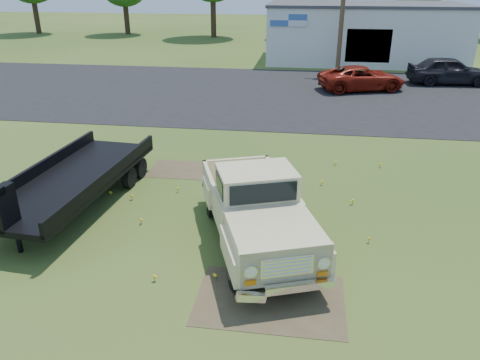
{
  "coord_description": "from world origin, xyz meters",
  "views": [
    {
      "loc": [
        1.99,
        -10.72,
        6.07
      ],
      "look_at": [
        0.31,
        1.0,
        0.85
      ],
      "focal_mm": 35.0,
      "sensor_mm": 36.0,
      "label": 1
    }
  ],
  "objects_px": {
    "vintage_pickup_truck": "(256,207)",
    "dark_sedan": "(449,71)",
    "red_pickup": "(362,78)",
    "flatbed_trailer": "(73,175)"
  },
  "relations": [
    {
      "from": "vintage_pickup_truck",
      "to": "dark_sedan",
      "type": "relative_size",
      "value": 1.14
    },
    {
      "from": "red_pickup",
      "to": "vintage_pickup_truck",
      "type": "bearing_deg",
      "value": 148.81
    },
    {
      "from": "flatbed_trailer",
      "to": "dark_sedan",
      "type": "relative_size",
      "value": 1.42
    },
    {
      "from": "flatbed_trailer",
      "to": "red_pickup",
      "type": "relative_size",
      "value": 1.4
    },
    {
      "from": "vintage_pickup_truck",
      "to": "red_pickup",
      "type": "distance_m",
      "value": 17.83
    },
    {
      "from": "dark_sedan",
      "to": "vintage_pickup_truck",
      "type": "bearing_deg",
      "value": 150.99
    },
    {
      "from": "red_pickup",
      "to": "dark_sedan",
      "type": "relative_size",
      "value": 1.02
    },
    {
      "from": "flatbed_trailer",
      "to": "red_pickup",
      "type": "xyz_separation_m",
      "value": [
        9.41,
        16.0,
        -0.25
      ]
    },
    {
      "from": "vintage_pickup_truck",
      "to": "red_pickup",
      "type": "xyz_separation_m",
      "value": [
        4.09,
        17.35,
        -0.31
      ]
    },
    {
      "from": "vintage_pickup_truck",
      "to": "red_pickup",
      "type": "bearing_deg",
      "value": 56.83
    }
  ]
}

